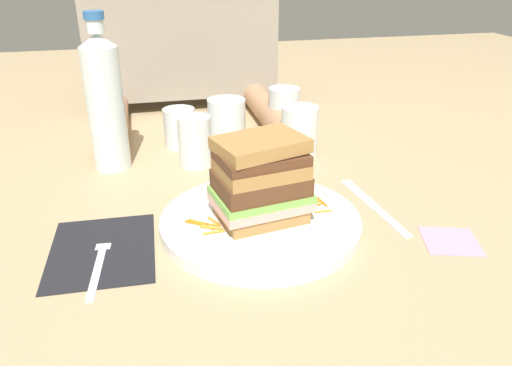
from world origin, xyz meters
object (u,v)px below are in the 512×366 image
at_px(water_bottle, 105,101).
at_px(empty_tumbler_0, 195,141).
at_px(empty_tumbler_1, 227,122).
at_px(napkin_pink, 451,241).
at_px(fork, 100,257).
at_px(sandwich, 260,180).
at_px(empty_tumbler_3, 284,111).
at_px(empty_tumbler_2, 180,128).
at_px(knife, 376,207).
at_px(juice_glass, 299,134).
at_px(napkin_dark, 102,250).
at_px(main_plate, 261,222).

height_order(water_bottle, empty_tumbler_0, water_bottle).
height_order(empty_tumbler_1, napkin_pink, empty_tumbler_1).
height_order(empty_tumbler_0, napkin_pink, empty_tumbler_0).
relative_size(fork, empty_tumbler_1, 1.79).
bearing_deg(empty_tumbler_0, sandwich, -76.00).
height_order(water_bottle, empty_tumbler_3, water_bottle).
xyz_separation_m(sandwich, fork, (-0.22, -0.03, -0.07)).
relative_size(empty_tumbler_2, napkin_pink, 1.06).
bearing_deg(fork, sandwich, 8.75).
bearing_deg(knife, juice_glass, 102.41).
bearing_deg(fork, knife, 7.09).
height_order(empty_tumbler_1, empty_tumbler_3, empty_tumbler_3).
bearing_deg(napkin_dark, main_plate, 2.94).
height_order(sandwich, water_bottle, water_bottle).
xyz_separation_m(fork, empty_tumbler_3, (0.37, 0.42, 0.04)).
xyz_separation_m(main_plate, empty_tumbler_3, (0.14, 0.39, 0.04)).
distance_m(main_plate, napkin_pink, 0.27).
bearing_deg(empty_tumbler_2, knife, -51.27).
relative_size(knife, juice_glass, 2.06).
distance_m(main_plate, empty_tumbler_0, 0.26).
distance_m(main_plate, water_bottle, 0.37).
xyz_separation_m(knife, juice_glass, (-0.05, 0.24, 0.04)).
distance_m(knife, water_bottle, 0.49).
height_order(water_bottle, empty_tumbler_1, water_bottle).
relative_size(juice_glass, empty_tumbler_0, 1.04).
bearing_deg(empty_tumbler_2, napkin_dark, -110.69).
relative_size(water_bottle, empty_tumbler_3, 2.79).
distance_m(empty_tumbler_1, empty_tumbler_3, 0.14).
distance_m(knife, empty_tumbler_3, 0.38).
xyz_separation_m(main_plate, empty_tumbler_1, (0.01, 0.35, 0.04)).
bearing_deg(main_plate, knife, 5.34).
xyz_separation_m(main_plate, napkin_pink, (0.25, -0.10, -0.01)).
height_order(empty_tumbler_3, napkin_pink, empty_tumbler_3).
bearing_deg(napkin_pink, empty_tumbler_3, 102.00).
bearing_deg(napkin_pink, empty_tumbler_2, 126.07).
height_order(sandwich, juice_glass, sandwich).
relative_size(juice_glass, empty_tumbler_3, 0.99).
xyz_separation_m(knife, empty_tumbler_1, (-0.18, 0.33, 0.05)).
bearing_deg(empty_tumbler_1, sandwich, -92.22).
distance_m(juice_glass, napkin_pink, 0.37).
relative_size(knife, empty_tumbler_1, 2.16).
distance_m(napkin_dark, fork, 0.02).
xyz_separation_m(water_bottle, empty_tumbler_0, (0.15, -0.02, -0.08)).
distance_m(napkin_dark, empty_tumbler_0, 0.31).
bearing_deg(fork, main_plate, 8.55).
relative_size(napkin_dark, water_bottle, 0.63).
distance_m(sandwich, empty_tumbler_2, 0.37).
relative_size(water_bottle, empty_tumbler_1, 2.96).
distance_m(juice_glass, empty_tumbler_2, 0.24).
bearing_deg(empty_tumbler_1, water_bottle, -161.81).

